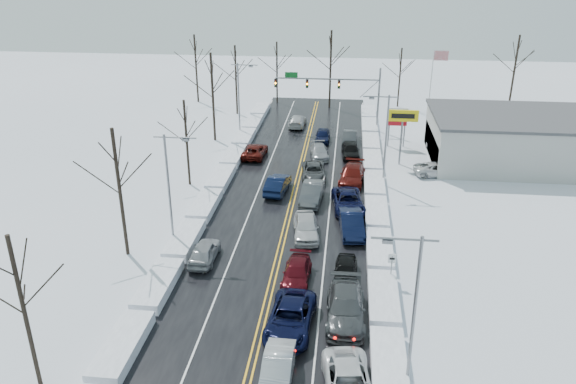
# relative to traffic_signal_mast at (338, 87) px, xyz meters

# --- Properties ---
(ground) EXTENTS (160.00, 160.00, 0.00)m
(ground) POSITION_rel_traffic_signal_mast_xyz_m (-3.45, -27.99, -5.48)
(ground) COLOR silver
(ground) RESTS_ON ground
(road_surface) EXTENTS (14.00, 84.00, 0.01)m
(road_surface) POSITION_rel_traffic_signal_mast_xyz_m (-3.45, -25.99, -5.47)
(road_surface) COLOR black
(road_surface) RESTS_ON ground
(snow_bank_left) EXTENTS (1.94, 72.00, 0.77)m
(snow_bank_left) POSITION_rel_traffic_signal_mast_xyz_m (-11.05, -25.99, -5.48)
(snow_bank_left) COLOR white
(snow_bank_left) RESTS_ON ground
(snow_bank_right) EXTENTS (1.94, 72.00, 0.77)m
(snow_bank_right) POSITION_rel_traffic_signal_mast_xyz_m (4.15, -25.99, -5.48)
(snow_bank_right) COLOR white
(snow_bank_right) RESTS_ON ground
(traffic_signal_mast) EXTENTS (13.28, 0.39, 8.00)m
(traffic_signal_mast) POSITION_rel_traffic_signal_mast_xyz_m (0.00, 0.00, 0.00)
(traffic_signal_mast) COLOR slate
(traffic_signal_mast) RESTS_ON ground
(tires_plus_sign) EXTENTS (3.20, 0.34, 6.00)m
(tires_plus_sign) POSITION_rel_traffic_signal_mast_xyz_m (7.05, -12.00, -0.49)
(tires_plus_sign) COLOR slate
(tires_plus_sign) RESTS_ON ground
(used_vehicles_sign) EXTENTS (2.20, 0.22, 4.65)m
(used_vehicles_sign) POSITION_rel_traffic_signal_mast_xyz_m (7.05, -5.99, -2.16)
(used_vehicles_sign) COLOR slate
(used_vehicles_sign) RESTS_ON ground
(speed_limit_sign) EXTENTS (0.55, 0.09, 2.35)m
(speed_limit_sign) POSITION_rel_traffic_signal_mast_xyz_m (4.75, -35.99, -3.84)
(speed_limit_sign) COLOR slate
(speed_limit_sign) RESTS_ON ground
(flagpole) EXTENTS (1.87, 1.20, 10.00)m
(flagpole) POSITION_rel_traffic_signal_mast_xyz_m (11.72, 2.01, 0.45)
(flagpole) COLOR silver
(flagpole) RESTS_ON ground
(dealership_building) EXTENTS (20.40, 12.40, 5.30)m
(dealership_building) POSITION_rel_traffic_signal_mast_xyz_m (20.53, -9.99, -2.82)
(dealership_building) COLOR #A6A6A1
(dealership_building) RESTS_ON ground
(streetlight_se) EXTENTS (3.20, 0.25, 9.00)m
(streetlight_se) POSITION_rel_traffic_signal_mast_xyz_m (4.85, -45.99, -0.17)
(streetlight_se) COLOR slate
(streetlight_se) RESTS_ON ground
(streetlight_ne) EXTENTS (3.20, 0.25, 9.00)m
(streetlight_ne) POSITION_rel_traffic_signal_mast_xyz_m (4.85, -17.99, -0.17)
(streetlight_ne) COLOR slate
(streetlight_ne) RESTS_ON ground
(streetlight_sw) EXTENTS (3.20, 0.25, 9.00)m
(streetlight_sw) POSITION_rel_traffic_signal_mast_xyz_m (-11.74, -31.99, -0.17)
(streetlight_sw) COLOR slate
(streetlight_sw) RESTS_ON ground
(streetlight_nw) EXTENTS (3.20, 0.25, 9.00)m
(streetlight_nw) POSITION_rel_traffic_signal_mast_xyz_m (-11.74, -3.99, -0.17)
(streetlight_nw) COLOR slate
(streetlight_nw) RESTS_ON ground
(tree_left_a) EXTENTS (3.60, 3.60, 9.00)m
(tree_left_a) POSITION_rel_traffic_signal_mast_xyz_m (-14.45, -47.99, 0.81)
(tree_left_a) COLOR #2D231C
(tree_left_a) RESTS_ON ground
(tree_left_b) EXTENTS (4.00, 4.00, 10.00)m
(tree_left_b) POSITION_rel_traffic_signal_mast_xyz_m (-14.95, -33.99, 1.51)
(tree_left_b) COLOR #2D231C
(tree_left_b) RESTS_ON ground
(tree_left_c) EXTENTS (3.40, 3.40, 8.50)m
(tree_left_c) POSITION_rel_traffic_signal_mast_xyz_m (-13.95, -19.99, 0.46)
(tree_left_c) COLOR #2D231C
(tree_left_c) RESTS_ON ground
(tree_left_d) EXTENTS (4.20, 4.20, 10.50)m
(tree_left_d) POSITION_rel_traffic_signal_mast_xyz_m (-14.65, -5.99, 1.86)
(tree_left_d) COLOR #2D231C
(tree_left_d) RESTS_ON ground
(tree_left_e) EXTENTS (3.80, 3.80, 9.50)m
(tree_left_e) POSITION_rel_traffic_signal_mast_xyz_m (-14.25, 6.01, 1.16)
(tree_left_e) COLOR #2D231C
(tree_left_e) RESTS_ON ground
(tree_far_a) EXTENTS (4.00, 4.00, 10.00)m
(tree_far_a) POSITION_rel_traffic_signal_mast_xyz_m (-21.45, 12.01, 1.51)
(tree_far_a) COLOR #2D231C
(tree_far_a) RESTS_ON ground
(tree_far_b) EXTENTS (3.60, 3.60, 9.00)m
(tree_far_b) POSITION_rel_traffic_signal_mast_xyz_m (-9.45, 13.01, 0.81)
(tree_far_b) COLOR #2D231C
(tree_far_b) RESTS_ON ground
(tree_far_c) EXTENTS (4.40, 4.40, 11.00)m
(tree_far_c) POSITION_rel_traffic_signal_mast_xyz_m (-1.45, 11.01, 2.21)
(tree_far_c) COLOR #2D231C
(tree_far_c) RESTS_ON ground
(tree_far_d) EXTENTS (3.40, 3.40, 8.50)m
(tree_far_d) POSITION_rel_traffic_signal_mast_xyz_m (8.55, 12.51, 0.46)
(tree_far_d) COLOR #2D231C
(tree_far_d) RESTS_ON ground
(tree_far_e) EXTENTS (4.20, 4.20, 10.50)m
(tree_far_e) POSITION_rel_traffic_signal_mast_xyz_m (24.55, 13.01, 1.86)
(tree_far_e) COLOR #2D231C
(tree_far_e) RESTS_ON ground
(queued_car_1) EXTENTS (1.61, 4.56, 1.50)m
(queued_car_1) POSITION_rel_traffic_signal_mast_xyz_m (-1.84, -46.34, -5.48)
(queued_car_1) COLOR #ADB0B5
(queued_car_1) RESTS_ON ground
(queued_car_2) EXTENTS (3.06, 5.97, 1.61)m
(queued_car_2) POSITION_rel_traffic_signal_mast_xyz_m (-1.62, -41.82, -5.48)
(queued_car_2) COLOR black
(queued_car_2) RESTS_ON ground
(queued_car_3) EXTENTS (2.02, 4.63, 1.33)m
(queued_car_3) POSITION_rel_traffic_signal_mast_xyz_m (-1.76, -36.38, -5.48)
(queued_car_3) COLOR #43080F
(queued_car_3) RESTS_ON ground
(queued_car_4) EXTENTS (2.57, 5.14, 1.68)m
(queued_car_4) POSITION_rel_traffic_signal_mast_xyz_m (-1.66, -29.64, -5.48)
(queued_car_4) COLOR silver
(queued_car_4) RESTS_ON ground
(queued_car_5) EXTENTS (2.15, 5.25, 1.69)m
(queued_car_5) POSITION_rel_traffic_signal_mast_xyz_m (-1.65, -22.77, -5.48)
(queued_car_5) COLOR #434649
(queued_car_5) RESTS_ON ground
(queued_car_6) EXTENTS (2.80, 5.26, 1.41)m
(queued_car_6) POSITION_rel_traffic_signal_mast_xyz_m (-1.87, -17.02, -5.48)
(queued_car_6) COLOR #3B3D3F
(queued_car_6) RESTS_ON ground
(queued_car_7) EXTENTS (2.48, 4.81, 1.33)m
(queued_car_7) POSITION_rel_traffic_signal_mast_xyz_m (-1.67, -10.77, -5.48)
(queued_car_7) COLOR gray
(queued_car_7) RESTS_ON ground
(queued_car_8) EXTENTS (1.72, 4.24, 1.44)m
(queued_car_8) POSITION_rel_traffic_signal_mast_xyz_m (-1.60, -5.08, -5.48)
(queued_car_8) COLOR black
(queued_car_8) RESTS_ON ground
(queued_car_11) EXTENTS (2.51, 5.96, 1.72)m
(queued_car_11) POSITION_rel_traffic_signal_mast_xyz_m (1.69, -40.41, -5.48)
(queued_car_11) COLOR #414446
(queued_car_11) RESTS_ON ground
(queued_car_12) EXTENTS (1.75, 4.04, 1.36)m
(queued_car_12) POSITION_rel_traffic_signal_mast_xyz_m (1.64, -35.70, -5.48)
(queued_car_12) COLOR black
(queued_car_12) RESTS_ON ground
(queued_car_13) EXTENTS (2.32, 5.30, 1.69)m
(queued_car_13) POSITION_rel_traffic_signal_mast_xyz_m (2.00, -28.66, -5.48)
(queued_car_13) COLOR black
(queued_car_13) RESTS_ON ground
(queued_car_14) EXTENTS (3.33, 5.97, 1.58)m
(queued_car_14) POSITION_rel_traffic_signal_mast_xyz_m (1.67, -24.17, -5.48)
(queued_car_14) COLOR black
(queued_car_14) RESTS_ON ground
(queued_car_15) EXTENTS (2.89, 5.89, 1.65)m
(queued_car_15) POSITION_rel_traffic_signal_mast_xyz_m (2.00, -17.83, -5.48)
(queued_car_15) COLOR #4C0E0A
(queued_car_15) RESTS_ON ground
(queued_car_16) EXTENTS (2.21, 4.84, 1.61)m
(queued_car_16) POSITION_rel_traffic_signal_mast_xyz_m (1.80, -10.24, -5.48)
(queued_car_16) COLOR black
(queued_car_16) RESTS_ON ground
(queued_car_17) EXTENTS (1.82, 4.60, 1.49)m
(queued_car_17) POSITION_rel_traffic_signal_mast_xyz_m (1.64, -5.65, -5.48)
(queued_car_17) COLOR #383A3C
(queued_car_17) RESTS_ON ground
(oncoming_car_0) EXTENTS (2.23, 5.08, 1.62)m
(oncoming_car_0) POSITION_rel_traffic_signal_mast_xyz_m (-5.06, -20.92, -5.48)
(oncoming_car_0) COLOR black
(oncoming_car_0) RESTS_ON ground
(oncoming_car_1) EXTENTS (2.53, 5.11, 1.39)m
(oncoming_car_1) POSITION_rel_traffic_signal_mast_xyz_m (-8.84, -11.38, -5.48)
(oncoming_car_1) COLOR #4C0E0A
(oncoming_car_1) RESTS_ON ground
(oncoming_car_2) EXTENTS (2.22, 5.08, 1.45)m
(oncoming_car_2) POSITION_rel_traffic_signal_mast_xyz_m (-5.22, 0.90, -5.48)
(oncoming_car_2) COLOR #BABABC
(oncoming_car_2) RESTS_ON ground
(oncoming_car_3) EXTENTS (1.80, 4.38, 1.48)m
(oncoming_car_3) POSITION_rel_traffic_signal_mast_xyz_m (-8.85, -34.32, -5.48)
(oncoming_car_3) COLOR #919398
(oncoming_car_3) RESTS_ON ground
(parked_car_0) EXTENTS (5.11, 2.89, 1.35)m
(parked_car_0) POSITION_rel_traffic_signal_mast_xyz_m (10.73, -14.89, -5.48)
(parked_car_0) COLOR silver
(parked_car_0) RESTS_ON ground
(parked_car_1) EXTENTS (2.31, 4.96, 1.40)m
(parked_car_1) POSITION_rel_traffic_signal_mast_xyz_m (13.67, -10.97, -5.48)
(parked_car_1) COLOR #3E4143
(parked_car_1) RESTS_ON ground
(parked_car_2) EXTENTS (2.01, 4.60, 1.54)m
(parked_car_2) POSITION_rel_traffic_signal_mast_xyz_m (11.46, -5.25, -5.48)
(parked_car_2) COLOR silver
(parked_car_2) RESTS_ON ground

